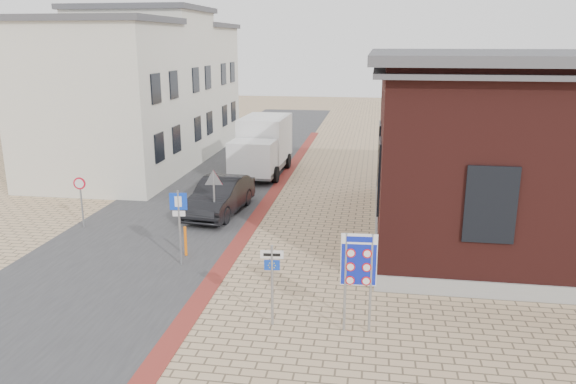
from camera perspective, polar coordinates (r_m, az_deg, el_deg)
The scene contains 16 objects.
ground at distance 16.44m, azimuth -1.74°, elevation -10.74°, with size 120.00×120.00×0.00m, color tan.
road_strip at distance 31.50m, azimuth -6.57°, elevation 1.89°, with size 7.00×60.00×0.02m, color #38383A.
curb_strip at distance 26.00m, azimuth -2.02°, elevation -0.86°, with size 0.60×40.00×0.02m, color maroon.
brick_building at distance 22.71m, azimuth 24.74°, elevation 4.40°, with size 13.00×13.00×6.80m.
townhouse_near at distance 30.04m, azimuth -18.64°, elevation 8.61°, with size 7.40×6.40×8.30m.
townhouse_mid at distance 35.42m, azimuth -14.24°, elevation 10.46°, with size 7.40×6.40×9.10m.
townhouse_far at distance 41.03m, azimuth -10.92°, elevation 10.67°, with size 7.40×6.40×8.30m.
bike_rack at distance 18.11m, azimuth 7.90°, elevation -7.46°, with size 0.08×1.80×0.60m.
sedan at distance 24.03m, azimuth -6.91°, elevation -0.41°, with size 1.65×4.72×1.56m, color black.
box_truck at distance 31.02m, azimuth -2.64°, elevation 4.75°, with size 2.66×5.95×3.08m.
border_sign at distance 14.07m, azimuth 7.19°, elevation -7.09°, with size 0.90×0.10×2.63m.
essen_sign at distance 14.45m, azimuth -1.63°, elevation -8.29°, with size 0.59×0.10×2.19m.
parking_sign at distance 18.46m, azimuth -11.01°, elevation -2.29°, with size 0.56×0.13×2.54m.
yield_sign at distance 22.12m, azimuth -7.55°, elevation 0.74°, with size 0.81×0.17×2.28m.
speed_sign at distance 23.35m, azimuth -20.30°, elevation -0.27°, with size 0.48×0.08×2.06m.
bollard at distance 19.60m, azimuth -10.37°, elevation -4.95°, with size 0.10×0.10×1.06m, color orange.
Camera 1 is at (2.77, -14.53, 7.18)m, focal length 35.00 mm.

